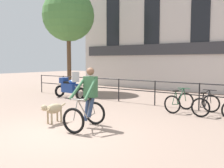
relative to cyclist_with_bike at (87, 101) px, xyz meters
The scene contains 9 objects.
ground_plane 1.09m from the cyclist_with_bike, 105.28° to the right, with size 60.00×60.00×0.00m, color gray.
canal_railing 4.46m from the cyclist_with_bike, 92.63° to the left, with size 15.05×0.05×1.05m.
building_facade 10.86m from the cyclist_with_bike, 91.14° to the left, with size 18.00×0.72×8.79m.
cyclist_with_bike is the anchor object (origin of this frame).
dog 1.25m from the cyclist_with_bike, 168.52° to the right, with size 0.29×1.01×0.62m.
parked_motorcycle 5.87m from the cyclist_with_bike, 140.98° to the left, with size 1.77×0.76×1.35m.
parked_bicycle_near_lamp 3.99m from the cyclist_with_bike, 73.13° to the left, with size 0.76×1.17×0.86m.
parked_bicycle_mid_left 4.37m from the cyclist_with_bike, 60.69° to the left, with size 0.70×1.13×0.86m.
tree_canalside_left 10.21m from the cyclist_with_bike, 139.16° to the left, with size 3.21×3.21×6.29m.
Camera 1 is at (5.13, -4.67, 1.90)m, focal length 42.00 mm.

